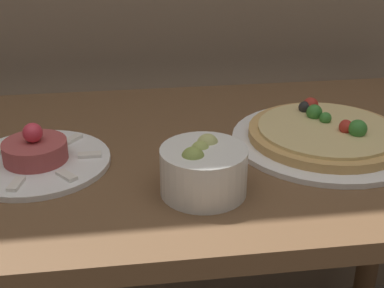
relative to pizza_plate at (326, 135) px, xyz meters
The scene contains 4 objects.
dining_table 0.35m from the pizza_plate, behind, with size 1.35×0.66×0.76m.
pizza_plate is the anchor object (origin of this frame).
tartare_plate 0.52m from the pizza_plate, behind, with size 0.25×0.25×0.08m.
small_bowl 0.29m from the pizza_plate, 149.88° to the right, with size 0.13×0.13×0.09m.
Camera 1 is at (-0.05, -0.55, 1.18)m, focal length 50.00 mm.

